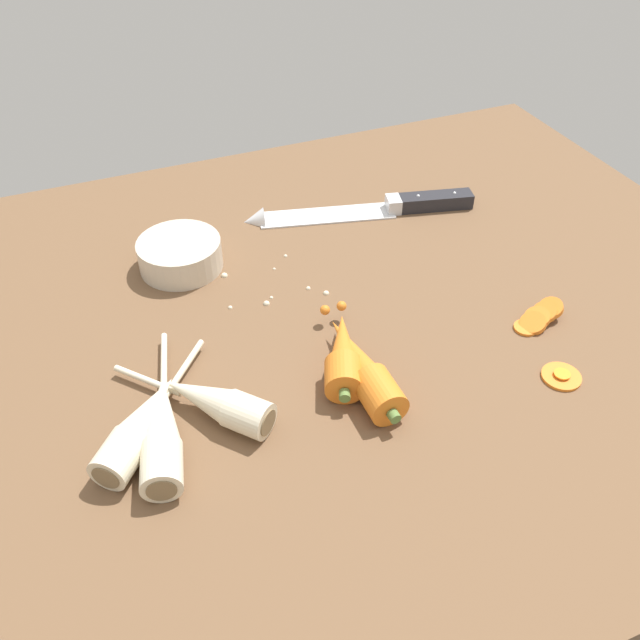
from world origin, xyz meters
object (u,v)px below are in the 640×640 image
(whole_carrot_second, at_px, (343,354))
(carrot_slice_stack, at_px, (538,318))
(whole_carrot, at_px, (362,367))
(prep_bowl, at_px, (180,253))
(parsnip_front, at_px, (141,425))
(parsnip_mid_left, at_px, (162,429))
(parsnip_mid_right, at_px, (215,402))
(chefs_knife, at_px, (355,210))
(carrot_slice_stray_near, at_px, (562,375))

(whole_carrot_second, xyz_separation_m, carrot_slice_stack, (0.25, -0.02, -0.01))
(whole_carrot, distance_m, carrot_slice_stack, 0.24)
(carrot_slice_stack, relative_size, prep_bowl, 0.63)
(parsnip_front, bearing_deg, whole_carrot, -2.53)
(parsnip_mid_left, height_order, parsnip_mid_right, same)
(prep_bowl, bearing_deg, chefs_knife, 7.05)
(parsnip_front, distance_m, parsnip_mid_right, 0.08)
(parsnip_mid_right, height_order, carrot_slice_stray_near, parsnip_mid_right)
(carrot_slice_stray_near, xyz_separation_m, prep_bowl, (-0.34, 0.36, 0.02))
(whole_carrot_second, relative_size, prep_bowl, 1.34)
(chefs_knife, xyz_separation_m, parsnip_mid_left, (-0.35, -0.32, 0.01))
(parsnip_mid_right, relative_size, carrot_slice_stack, 2.31)
(prep_bowl, bearing_deg, carrot_slice_stack, -36.50)
(chefs_knife, xyz_separation_m, carrot_slice_stray_near, (0.07, -0.40, -0.00))
(chefs_knife, relative_size, prep_bowl, 3.14)
(whole_carrot_second, bearing_deg, prep_bowl, 115.59)
(parsnip_mid_right, bearing_deg, chefs_knife, 45.69)
(carrot_slice_stack, xyz_separation_m, prep_bowl, (-0.37, 0.28, 0.01))
(chefs_knife, distance_m, whole_carrot_second, 0.33)
(parsnip_mid_right, bearing_deg, carrot_slice_stray_near, -13.96)
(whole_carrot, xyz_separation_m, parsnip_mid_right, (-0.16, 0.01, -0.00))
(whole_carrot, xyz_separation_m, carrot_slice_stack, (0.24, 0.01, -0.01))
(parsnip_mid_left, bearing_deg, parsnip_mid_right, 15.15)
(whole_carrot, distance_m, parsnip_mid_right, 0.16)
(parsnip_mid_left, bearing_deg, prep_bowl, 73.49)
(chefs_knife, distance_m, parsnip_front, 0.48)
(parsnip_front, bearing_deg, chefs_knife, 39.41)
(whole_carrot, bearing_deg, parsnip_front, 177.47)
(parsnip_front, bearing_deg, whole_carrot_second, 4.05)
(whole_carrot, bearing_deg, chefs_knife, 66.79)
(parsnip_mid_right, height_order, carrot_slice_stack, parsnip_mid_right)
(chefs_knife, height_order, whole_carrot_second, whole_carrot_second)
(whole_carrot, height_order, parsnip_mid_left, whole_carrot)
(carrot_slice_stray_near, relative_size, prep_bowl, 0.40)
(whole_carrot_second, bearing_deg, parsnip_front, -175.95)
(whole_carrot, height_order, carrot_slice_stack, whole_carrot)
(parsnip_mid_right, height_order, prep_bowl, same)
(parsnip_mid_right, bearing_deg, whole_carrot, -4.53)
(parsnip_mid_left, relative_size, prep_bowl, 2.02)
(prep_bowl, bearing_deg, whole_carrot, -64.70)
(parsnip_front, height_order, parsnip_mid_right, same)
(whole_carrot, distance_m, parsnip_mid_left, 0.22)
(prep_bowl, bearing_deg, parsnip_mid_right, -95.69)
(whole_carrot_second, height_order, carrot_slice_stray_near, whole_carrot_second)
(whole_carrot, relative_size, parsnip_mid_right, 1.19)
(chefs_knife, distance_m, carrot_slice_stray_near, 0.40)
(carrot_slice_stray_near, bearing_deg, whole_carrot_second, 154.22)
(carrot_slice_stack, relative_size, carrot_slice_stray_near, 1.59)
(parsnip_mid_right, xyz_separation_m, prep_bowl, (0.03, 0.27, 0.00))
(whole_carrot_second, bearing_deg, parsnip_mid_left, -171.95)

